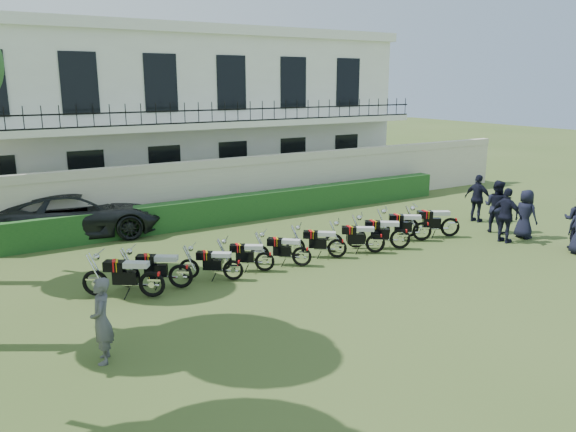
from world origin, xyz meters
name	(u,v)px	position (x,y,z in m)	size (l,w,h in m)	color
ground	(348,278)	(0.00, 0.00, 0.00)	(100.00, 100.00, 0.00)	#3D5522
perimeter_wall	(221,188)	(0.00, 8.00, 1.17)	(30.00, 0.35, 2.30)	beige
hedge	(254,206)	(1.00, 7.20, 0.50)	(18.00, 0.60, 1.00)	#18441B
building	(165,114)	(0.00, 13.96, 3.71)	(20.40, 9.60, 7.40)	white
motorcycle_0	(152,278)	(-4.98, 1.32, 0.52)	(1.75, 1.27, 1.13)	black
motorcycle_1	(180,270)	(-4.15, 1.55, 0.50)	(1.71, 1.16, 1.08)	black
motorcycle_2	(233,265)	(-2.75, 1.39, 0.44)	(1.46, 1.10, 0.95)	black
motorcycle_3	(265,257)	(-1.68, 1.58, 0.44)	(1.49, 1.03, 0.95)	black
motorcycle_4	(302,252)	(-0.57, 1.41, 0.45)	(1.40, 1.25, 0.98)	black
motorcycle_5	(337,244)	(0.75, 1.51, 0.46)	(1.50, 1.20, 1.00)	black
motorcycle_6	(376,239)	(2.05, 1.30, 0.47)	(1.61, 1.13, 1.03)	black
motorcycle_7	(400,234)	(2.99, 1.21, 0.51)	(1.69, 1.27, 1.10)	black
motorcycle_8	(422,227)	(4.25, 1.54, 0.50)	(1.67, 1.24, 1.08)	black
motorcycle_9	(451,223)	(5.42, 1.40, 0.52)	(1.86, 1.09, 1.12)	black
suv	(76,214)	(-5.35, 8.12, 0.78)	(2.60, 5.64, 1.57)	black
inspector	(102,321)	(-6.78, -1.31, 0.83)	(0.61, 0.40, 1.67)	#58595D
officer_2	(506,215)	(6.49, 0.03, 0.91)	(1.06, 0.44, 1.82)	black
officer_3	(525,214)	(7.50, 0.05, 0.83)	(0.81, 0.53, 1.66)	black
officer_4	(496,206)	(7.29, 1.06, 0.92)	(0.90, 0.70, 1.85)	black
officer_5	(478,198)	(7.94, 2.42, 0.90)	(1.05, 0.44, 1.79)	black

